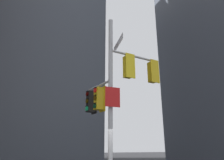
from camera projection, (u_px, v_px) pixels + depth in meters
name	position (u px, v px, depth m)	size (l,w,h in m)	color
building_mid_block	(48.00, 59.00, 32.02)	(13.78, 13.78, 29.17)	#4C5460
signal_pole_assembly	(116.00, 89.00, 9.32)	(3.21, 2.73, 7.40)	#B2B2B5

